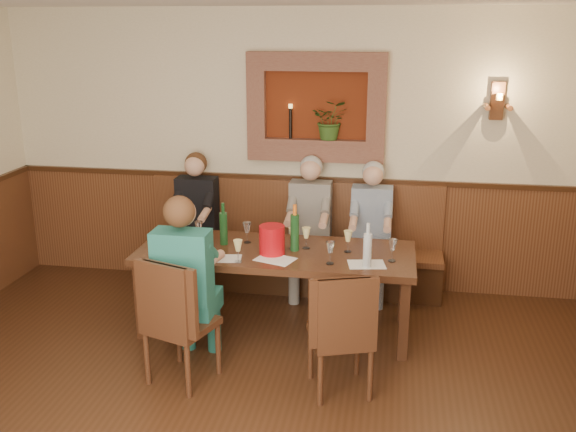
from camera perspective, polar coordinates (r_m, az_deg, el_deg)
name	(u,v)px	position (r m, az deg, el deg)	size (l,w,h in m)	color
room_shell	(212,168)	(3.54, -6.74, 4.26)	(6.04, 6.04, 2.82)	beige
wainscoting	(220,378)	(4.03, -6.09, -14.13)	(6.02, 6.02, 1.15)	#4F2A16
wall_niche	(320,112)	(6.36, 2.85, 9.19)	(1.36, 0.30, 1.06)	#63230E
wall_sconce	(497,102)	(6.35, 18.11, 9.63)	(0.25, 0.20, 0.35)	#4F2A16
dining_table	(276,258)	(5.61, -1.09, -3.76)	(2.40, 0.90, 0.75)	#361E10
bench	(293,258)	(6.61, 0.43, -3.74)	(3.00, 0.45, 1.11)	#381E0F
chair_near_left	(181,345)	(5.04, -9.50, -11.24)	(0.57, 0.57, 1.02)	#361E10
chair_near_right	(340,357)	(4.87, 4.67, -12.35)	(0.54, 0.54, 0.97)	#361E10
person_bench_left	(196,233)	(6.65, -8.19, -1.50)	(0.41, 0.50, 1.40)	black
person_bench_mid	(309,239)	(6.40, 1.89, -2.05)	(0.41, 0.50, 1.40)	#615D58
person_bench_right	(370,244)	(6.36, 7.31, -2.46)	(0.40, 0.49, 1.37)	navy
person_chair_front	(188,298)	(5.08, -8.87, -7.20)	(0.43, 0.53, 1.45)	#1A545C
spittoon_bucket	(272,240)	(5.46, -1.43, -2.14)	(0.22, 0.22, 0.25)	#BB0B13
wine_bottle_green_a	(295,232)	(5.53, 0.60, -1.40)	(0.09, 0.09, 0.41)	#19471E
wine_bottle_green_b	(224,228)	(5.71, -5.75, -1.03)	(0.09, 0.09, 0.38)	#19471E
water_bottle	(367,250)	(5.19, 7.07, -2.98)	(0.08, 0.08, 0.37)	silver
tasting_sheet_a	(188,253)	(5.57, -8.85, -3.29)	(0.28, 0.20, 0.00)	white
tasting_sheet_b	(275,259)	(5.37, -1.14, -3.86)	(0.31, 0.22, 0.00)	white
tasting_sheet_c	(366,264)	(5.30, 6.99, -4.29)	(0.30, 0.21, 0.00)	white
tasting_sheet_d	(225,258)	(5.41, -5.62, -3.78)	(0.27, 0.19, 0.00)	white
wine_glass_0	(165,238)	(5.71, -10.89, -1.91)	(0.08, 0.08, 0.19)	#FFF198
wine_glass_1	(199,232)	(5.82, -7.92, -1.38)	(0.08, 0.08, 0.19)	white
wine_glass_2	(200,245)	(5.47, -7.82, -2.60)	(0.08, 0.08, 0.19)	#FFF198
wine_glass_3	(247,232)	(5.75, -3.65, -1.47)	(0.08, 0.08, 0.19)	white
wine_glass_4	(276,245)	(5.42, -1.09, -2.62)	(0.08, 0.08, 0.19)	#FFF198
wine_glass_5	(293,238)	(5.59, 0.43, -1.98)	(0.08, 0.08, 0.19)	#FFF198
wine_glass_6	(330,253)	(5.26, 3.76, -3.29)	(0.08, 0.08, 0.19)	white
wine_glass_7	(348,241)	(5.54, 5.35, -2.26)	(0.08, 0.08, 0.19)	#FFF198
wine_glass_8	(392,250)	(5.37, 9.26, -3.03)	(0.08, 0.08, 0.19)	white
wine_glass_9	(238,251)	(5.30, -4.46, -3.13)	(0.08, 0.08, 0.19)	#FFF198
wine_glass_10	(306,238)	(5.60, 1.63, -1.97)	(0.08, 0.08, 0.19)	#FFF198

